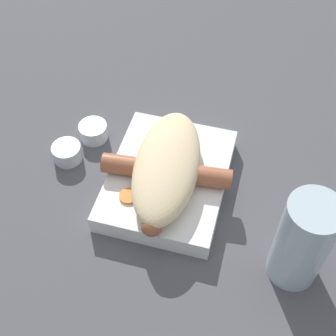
{
  "coord_description": "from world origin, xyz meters",
  "views": [
    {
      "loc": [
        0.39,
        0.11,
        0.55
      ],
      "look_at": [
        0.0,
        0.0,
        0.04
      ],
      "focal_mm": 50.0,
      "sensor_mm": 36.0,
      "label": 1
    }
  ],
  "objects_px": {
    "condiment_cup_far": "(67,153)",
    "sausage": "(164,171)",
    "condiment_cup_near": "(94,132)",
    "drink_glass": "(303,242)",
    "food_tray": "(168,179)",
    "bread_roll": "(170,166)"
  },
  "relations": [
    {
      "from": "condiment_cup_far",
      "to": "sausage",
      "type": "bearing_deg",
      "value": 83.28
    },
    {
      "from": "condiment_cup_near",
      "to": "drink_glass",
      "type": "distance_m",
      "value": 0.36
    },
    {
      "from": "condiment_cup_near",
      "to": "food_tray",
      "type": "bearing_deg",
      "value": 66.03
    },
    {
      "from": "food_tray",
      "to": "condiment_cup_far",
      "type": "relative_size",
      "value": 4.72
    },
    {
      "from": "bread_roll",
      "to": "drink_glass",
      "type": "height_order",
      "value": "drink_glass"
    },
    {
      "from": "sausage",
      "to": "condiment_cup_far",
      "type": "height_order",
      "value": "sausage"
    },
    {
      "from": "food_tray",
      "to": "drink_glass",
      "type": "relative_size",
      "value": 1.48
    },
    {
      "from": "bread_roll",
      "to": "condiment_cup_near",
      "type": "xyz_separation_m",
      "value": [
        -0.07,
        -0.14,
        -0.04
      ]
    },
    {
      "from": "bread_roll",
      "to": "drink_glass",
      "type": "relative_size",
      "value": 1.49
    },
    {
      "from": "bread_roll",
      "to": "drink_glass",
      "type": "bearing_deg",
      "value": 65.99
    },
    {
      "from": "food_tray",
      "to": "sausage",
      "type": "relative_size",
      "value": 1.0
    },
    {
      "from": "food_tray",
      "to": "condiment_cup_far",
      "type": "height_order",
      "value": "food_tray"
    },
    {
      "from": "food_tray",
      "to": "condiment_cup_far",
      "type": "distance_m",
      "value": 0.16
    },
    {
      "from": "bread_roll",
      "to": "condiment_cup_far",
      "type": "height_order",
      "value": "bread_roll"
    },
    {
      "from": "food_tray",
      "to": "condiment_cup_near",
      "type": "distance_m",
      "value": 0.15
    },
    {
      "from": "sausage",
      "to": "bread_roll",
      "type": "bearing_deg",
      "value": 108.93
    },
    {
      "from": "condiment_cup_near",
      "to": "condiment_cup_far",
      "type": "bearing_deg",
      "value": -23.97
    },
    {
      "from": "condiment_cup_near",
      "to": "bread_roll",
      "type": "bearing_deg",
      "value": 64.68
    },
    {
      "from": "food_tray",
      "to": "condiment_cup_near",
      "type": "xyz_separation_m",
      "value": [
        -0.06,
        -0.14,
        -0.0
      ]
    },
    {
      "from": "condiment_cup_far",
      "to": "food_tray",
      "type": "bearing_deg",
      "value": 86.46
    },
    {
      "from": "sausage",
      "to": "condiment_cup_far",
      "type": "distance_m",
      "value": 0.16
    },
    {
      "from": "sausage",
      "to": "drink_glass",
      "type": "height_order",
      "value": "drink_glass"
    }
  ]
}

